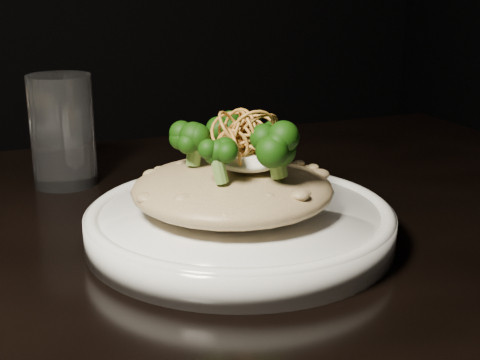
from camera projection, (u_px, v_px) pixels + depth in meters
The scene contains 7 objects.
table at pixel (168, 343), 0.58m from camera, with size 1.10×0.80×0.75m.
plate at pixel (240, 225), 0.58m from camera, with size 0.27×0.27×0.03m, color white.
risotto at pixel (232, 189), 0.57m from camera, with size 0.17×0.17×0.04m, color brown.
broccoli at pixel (243, 143), 0.56m from camera, with size 0.12×0.12×0.04m, color black, non-canonical shape.
cheese at pixel (248, 160), 0.56m from camera, with size 0.06×0.06×0.02m, color white.
shallots at pixel (242, 130), 0.55m from camera, with size 0.05×0.05×0.03m, color brown, non-canonical shape.
drinking_glass at pixel (63, 131), 0.72m from camera, with size 0.07×0.07×0.12m, color white.
Camera 1 is at (-0.13, -0.50, 0.97)m, focal length 50.00 mm.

